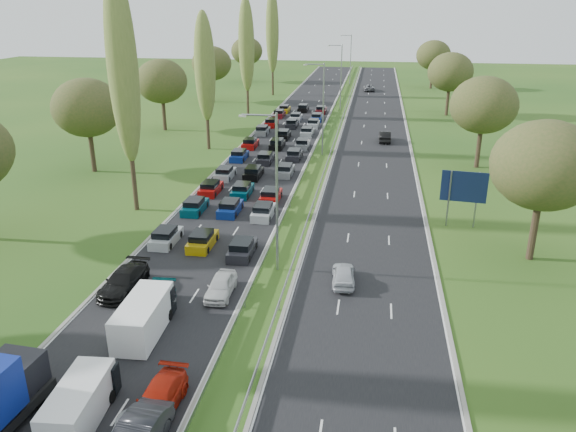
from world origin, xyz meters
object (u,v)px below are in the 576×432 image
at_px(white_van_front, 81,401).
at_px(direction_sign, 464,189).
at_px(white_van_rear, 145,315).
at_px(near_car_3, 124,281).

bearing_deg(white_van_front, direction_sign, 49.00).
distance_m(white_van_front, white_van_rear, 7.88).
bearing_deg(near_car_3, white_van_rear, -51.42).
bearing_deg(direction_sign, near_car_3, -146.92).
bearing_deg(direction_sign, white_van_rear, -135.49).
height_order(white_van_front, direction_sign, direction_sign).
xyz_separation_m(near_car_3, white_van_front, (3.53, -12.67, 0.25)).
distance_m(white_van_rear, direction_sign, 30.16).
bearing_deg(white_van_rear, near_car_3, 124.26).
bearing_deg(white_van_rear, white_van_front, -92.49).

